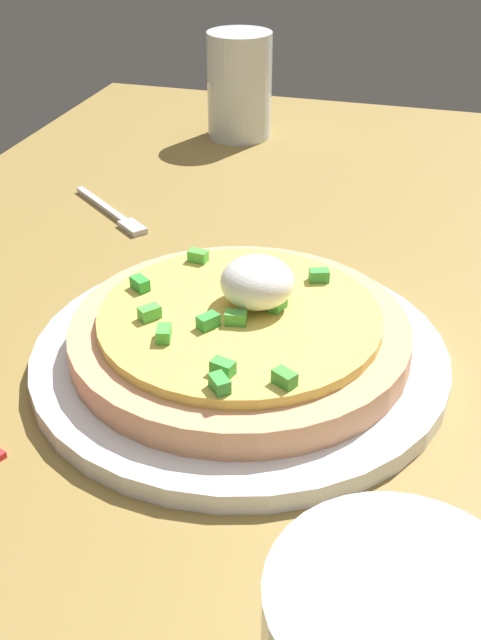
% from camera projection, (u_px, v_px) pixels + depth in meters
% --- Properties ---
extents(dining_table, '(1.17, 0.82, 0.02)m').
position_uv_depth(dining_table, '(340.00, 395.00, 0.49)').
color(dining_table, olive).
rests_on(dining_table, ground).
extents(plate, '(0.26, 0.26, 0.01)m').
position_uv_depth(plate, '(241.00, 355.00, 0.50)').
color(plate, white).
rests_on(plate, dining_table).
extents(pizza, '(0.21, 0.21, 0.06)m').
position_uv_depth(pizza, '(241.00, 328.00, 0.49)').
color(pizza, tan).
rests_on(pizza, plate).
extents(cup_near, '(0.07, 0.07, 0.11)m').
position_uv_depth(cup_near, '(239.00, 91.00, 0.85)').
color(cup_near, silver).
rests_on(cup_near, dining_table).
extents(fork, '(0.08, 0.10, 0.00)m').
position_uv_depth(fork, '(114.00, 214.00, 0.69)').
color(fork, '#B7B7BC').
rests_on(fork, dining_table).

